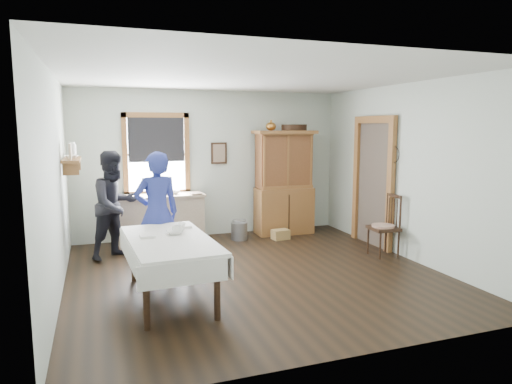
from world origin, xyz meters
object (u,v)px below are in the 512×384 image
(spindle_chair, at_px, (384,225))
(figure_dark, at_px, (115,209))
(wicker_basket, at_px, (280,234))
(china_hutch, at_px, (284,183))
(woman_blue, at_px, (157,218))
(dining_table, at_px, (170,268))
(work_counter, at_px, (161,219))
(pail, at_px, (239,231))

(spindle_chair, relative_size, figure_dark, 0.64)
(wicker_basket, bearing_deg, china_hutch, 60.51)
(woman_blue, height_order, figure_dark, woman_blue)
(dining_table, bearing_deg, wicker_basket, 43.68)
(china_hutch, bearing_deg, figure_dark, -166.63)
(dining_table, bearing_deg, woman_blue, 90.87)
(spindle_chair, bearing_deg, wicker_basket, 130.84)
(spindle_chair, bearing_deg, china_hutch, 118.48)
(work_counter, relative_size, pail, 4.75)
(dining_table, distance_m, woman_blue, 1.09)
(china_hutch, relative_size, woman_blue, 1.25)
(wicker_basket, height_order, figure_dark, figure_dark)
(pail, height_order, woman_blue, woman_blue)
(china_hutch, xyz_separation_m, wicker_basket, (-0.25, -0.44, -0.90))
(wicker_basket, bearing_deg, figure_dark, -175.43)
(spindle_chair, bearing_deg, pail, 140.84)
(dining_table, distance_m, pail, 2.96)
(dining_table, bearing_deg, pail, 56.59)
(pail, xyz_separation_m, woman_blue, (-1.64, -1.46, 0.63))
(dining_table, bearing_deg, china_hutch, 45.93)
(china_hutch, distance_m, figure_dark, 3.20)
(work_counter, relative_size, dining_table, 0.83)
(pail, distance_m, figure_dark, 2.29)
(woman_blue, bearing_deg, china_hutch, -154.65)
(work_counter, relative_size, figure_dark, 0.97)
(china_hutch, distance_m, woman_blue, 3.11)
(wicker_basket, bearing_deg, dining_table, -136.32)
(woman_blue, bearing_deg, figure_dark, -70.44)
(wicker_basket, distance_m, woman_blue, 2.76)
(pail, bearing_deg, figure_dark, -168.03)
(dining_table, height_order, spindle_chair, spindle_chair)
(woman_blue, xyz_separation_m, figure_dark, (-0.51, 1.01, -0.01))
(work_counter, bearing_deg, dining_table, -96.91)
(work_counter, bearing_deg, woman_blue, -100.59)
(woman_blue, bearing_deg, wicker_basket, -159.73)
(work_counter, distance_m, dining_table, 2.70)
(figure_dark, bearing_deg, dining_table, -109.75)
(work_counter, distance_m, china_hutch, 2.41)
(spindle_chair, relative_size, pail, 3.10)
(spindle_chair, bearing_deg, woman_blue, 179.57)
(work_counter, relative_size, woman_blue, 0.96)
(china_hutch, relative_size, dining_table, 1.08)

